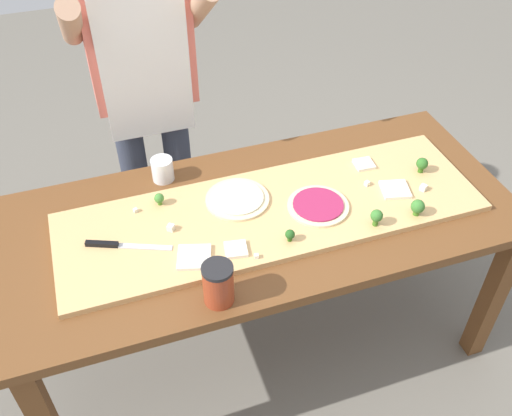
{
  "coord_description": "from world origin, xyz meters",
  "views": [
    {
      "loc": [
        -0.5,
        -1.41,
        2.14
      ],
      "look_at": [
        -0.02,
        0.01,
        0.78
      ],
      "focal_mm": 40.06,
      "sensor_mm": 36.0,
      "label": 1
    }
  ],
  "objects_px": {
    "prep_table": "(262,232)",
    "cook_center": "(144,77)",
    "pizza_slice_far_left": "(194,257)",
    "cheese_crumble_a": "(171,228)",
    "pizza_whole_cheese_artichoke": "(237,199)",
    "cheese_crumble_b": "(256,256)",
    "broccoli_floret_front_right": "(418,207)",
    "chefs_knife": "(116,245)",
    "pizza_whole_beet_magenta": "(318,205)",
    "broccoli_floret_back_mid": "(290,235)",
    "broccoli_floret_front_left": "(377,216)",
    "cheese_crumble_d": "(136,210)",
    "broccoli_floret_back_right": "(422,164)",
    "cheese_crumble_e": "(423,188)",
    "pizza_slice_far_right": "(364,164)",
    "broccoli_floret_center_right": "(159,198)",
    "sauce_jar": "(218,284)",
    "pizza_slice_center": "(395,190)",
    "cheese_crumble_c": "(367,183)",
    "pizza_slice_near_left": "(236,249)",
    "flour_cup": "(163,171)"
  },
  "relations": [
    {
      "from": "pizza_slice_center",
      "to": "cheese_crumble_a",
      "type": "bearing_deg",
      "value": 175.94
    },
    {
      "from": "pizza_slice_near_left",
      "to": "broccoli_floret_back_mid",
      "type": "bearing_deg",
      "value": -4.17
    },
    {
      "from": "pizza_slice_far_right",
      "to": "broccoli_floret_back_mid",
      "type": "bearing_deg",
      "value": -145.52
    },
    {
      "from": "pizza_whole_beet_magenta",
      "to": "sauce_jar",
      "type": "height_order",
      "value": "sauce_jar"
    },
    {
      "from": "pizza_slice_far_left",
      "to": "cheese_crumble_c",
      "type": "distance_m",
      "value": 0.72
    },
    {
      "from": "chefs_knife",
      "to": "pizza_slice_far_right",
      "type": "bearing_deg",
      "value": 7.48
    },
    {
      "from": "chefs_knife",
      "to": "cheese_crumble_d",
      "type": "height_order",
      "value": "chefs_knife"
    },
    {
      "from": "prep_table",
      "to": "cook_center",
      "type": "bearing_deg",
      "value": 112.2
    },
    {
      "from": "prep_table",
      "to": "broccoli_floret_front_right",
      "type": "distance_m",
      "value": 0.56
    },
    {
      "from": "pizza_whole_beet_magenta",
      "to": "cheese_crumble_b",
      "type": "relative_size",
      "value": 15.41
    },
    {
      "from": "pizza_slice_far_left",
      "to": "cheese_crumble_d",
      "type": "relative_size",
      "value": 7.72
    },
    {
      "from": "broccoli_floret_back_mid",
      "to": "cheese_crumble_d",
      "type": "xyz_separation_m",
      "value": [
        -0.46,
        0.31,
        -0.02
      ]
    },
    {
      "from": "prep_table",
      "to": "cook_center",
      "type": "relative_size",
      "value": 1.1
    },
    {
      "from": "cheese_crumble_a",
      "to": "cheese_crumble_b",
      "type": "distance_m",
      "value": 0.32
    },
    {
      "from": "prep_table",
      "to": "cook_center",
      "type": "distance_m",
      "value": 0.79
    },
    {
      "from": "pizza_slice_far_right",
      "to": "pizza_slice_near_left",
      "type": "bearing_deg",
      "value": -155.49
    },
    {
      "from": "pizza_slice_far_right",
      "to": "broccoli_floret_back_right",
      "type": "relative_size",
      "value": 1.16
    },
    {
      "from": "cheese_crumble_a",
      "to": "cheese_crumble_c",
      "type": "bearing_deg",
      "value": 0.35
    },
    {
      "from": "broccoli_floret_front_left",
      "to": "cheese_crumble_b",
      "type": "xyz_separation_m",
      "value": [
        -0.44,
        -0.01,
        -0.03
      ]
    },
    {
      "from": "broccoli_floret_back_right",
      "to": "cheese_crumble_c",
      "type": "xyz_separation_m",
      "value": [
        -0.23,
        -0.01,
        -0.03
      ]
    },
    {
      "from": "broccoli_floret_back_right",
      "to": "cheese_crumble_a",
      "type": "height_order",
      "value": "broccoli_floret_back_right"
    },
    {
      "from": "broccoli_floret_front_left",
      "to": "broccoli_floret_back_mid",
      "type": "height_order",
      "value": "broccoli_floret_front_left"
    },
    {
      "from": "pizza_slice_far_left",
      "to": "broccoli_floret_front_left",
      "type": "distance_m",
      "value": 0.63
    },
    {
      "from": "pizza_slice_far_left",
      "to": "cheese_crumble_a",
      "type": "xyz_separation_m",
      "value": [
        -0.04,
        0.15,
        0.0
      ]
    },
    {
      "from": "broccoli_floret_back_mid",
      "to": "broccoli_floret_back_right",
      "type": "distance_m",
      "value": 0.63
    },
    {
      "from": "broccoli_floret_center_right",
      "to": "cheese_crumble_c",
      "type": "bearing_deg",
      "value": -10.75
    },
    {
      "from": "broccoli_floret_back_right",
      "to": "flour_cup",
      "type": "bearing_deg",
      "value": 162.12
    },
    {
      "from": "sauce_jar",
      "to": "cook_center",
      "type": "relative_size",
      "value": 0.09
    },
    {
      "from": "pizza_slice_far_right",
      "to": "broccoli_floret_center_right",
      "type": "height_order",
      "value": "broccoli_floret_center_right"
    },
    {
      "from": "pizza_slice_far_right",
      "to": "cheese_crumble_c",
      "type": "bearing_deg",
      "value": -111.56
    },
    {
      "from": "broccoli_floret_front_right",
      "to": "pizza_slice_far_left",
      "type": "bearing_deg",
      "value": 176.66
    },
    {
      "from": "pizza_slice_near_left",
      "to": "sauce_jar",
      "type": "height_order",
      "value": "sauce_jar"
    },
    {
      "from": "pizza_slice_near_left",
      "to": "cheese_crumble_e",
      "type": "height_order",
      "value": "cheese_crumble_e"
    },
    {
      "from": "broccoli_floret_back_mid",
      "to": "sauce_jar",
      "type": "bearing_deg",
      "value": -153.1
    },
    {
      "from": "chefs_knife",
      "to": "cheese_crumble_a",
      "type": "height_order",
      "value": "cheese_crumble_a"
    },
    {
      "from": "chefs_knife",
      "to": "broccoli_floret_center_right",
      "type": "height_order",
      "value": "broccoli_floret_center_right"
    },
    {
      "from": "pizza_whole_cheese_artichoke",
      "to": "cheese_crumble_b",
      "type": "relative_size",
      "value": 16.18
    },
    {
      "from": "chefs_knife",
      "to": "cook_center",
      "type": "height_order",
      "value": "cook_center"
    },
    {
      "from": "chefs_knife",
      "to": "cook_center",
      "type": "distance_m",
      "value": 0.75
    },
    {
      "from": "pizza_slice_center",
      "to": "cheese_crumble_b",
      "type": "relative_size",
      "value": 6.98
    },
    {
      "from": "pizza_whole_beet_magenta",
      "to": "broccoli_floret_back_mid",
      "type": "relative_size",
      "value": 4.85
    },
    {
      "from": "broccoli_floret_back_mid",
      "to": "broccoli_floret_back_right",
      "type": "relative_size",
      "value": 0.73
    },
    {
      "from": "cheese_crumble_b",
      "to": "flour_cup",
      "type": "xyz_separation_m",
      "value": [
        -0.2,
        0.52,
        0.01
      ]
    },
    {
      "from": "cook_center",
      "to": "cheese_crumble_d",
      "type": "bearing_deg",
      "value": -106.33
    },
    {
      "from": "prep_table",
      "to": "cheese_crumble_d",
      "type": "bearing_deg",
      "value": 163.05
    },
    {
      "from": "broccoli_floret_back_right",
      "to": "cheese_crumble_e",
      "type": "relative_size",
      "value": 2.83
    },
    {
      "from": "cheese_crumble_b",
      "to": "cheese_crumble_d",
      "type": "xyz_separation_m",
      "value": [
        -0.33,
        0.35,
        -0.0
      ]
    },
    {
      "from": "pizza_slice_near_left",
      "to": "cheese_crumble_b",
      "type": "xyz_separation_m",
      "value": [
        0.05,
        -0.05,
        0.0
      ]
    },
    {
      "from": "pizza_whole_cheese_artichoke",
      "to": "cheese_crumble_d",
      "type": "height_order",
      "value": "pizza_whole_cheese_artichoke"
    },
    {
      "from": "pizza_slice_far_left",
      "to": "cheese_crumble_a",
      "type": "relative_size",
      "value": 4.9
    }
  ]
}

